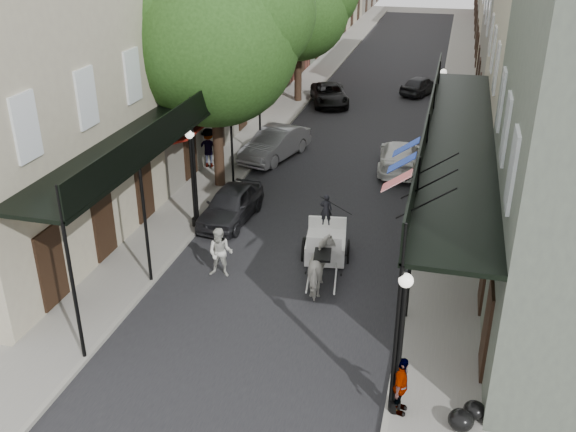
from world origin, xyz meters
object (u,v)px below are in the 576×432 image
Objects in this scene: pedestrian_walking at (221,253)px; car_left_mid at (275,144)px; horse at (322,268)px; car_right_near at (399,156)px; car_left_near at (231,204)px; lamppost_right_far at (440,105)px; tree_near at (224,32)px; lamppost_left at (193,177)px; pedestrian_sidewalk_right at (401,386)px; car_left_far at (329,94)px; carriage at (327,226)px; car_right_far at (421,85)px; lamppost_right_near at (400,343)px; tree_far at (305,4)px; pedestrian_sidewalk_left at (209,148)px.

pedestrian_walking reaches higher than car_left_mid.
horse is 11.07m from car_right_near.
lamppost_right_far is at bearing 60.15° from car_left_near.
tree_near is at bearing 113.01° from car_left_near.
lamppost_left is 11.59m from pedestrian_sidewalk_right.
pedestrian_sidewalk_right is (0.10, -20.00, -1.17)m from lamppost_right_far.
lamppost_left is at bearing -112.34° from car_left_far.
carriage reaches higher than pedestrian_walking.
car_right_far is (-1.50, 9.79, -1.45)m from lamppost_right_far.
car_left_mid is (-7.37, -4.00, -1.33)m from lamppost_right_far.
lamppost_right_far is at bearing 43.31° from tree_near.
pedestrian_sidewalk_right reaches higher than car_right_near.
lamppost_right_near is at bearing -75.20° from carriage.
horse is 2.42m from carriage.
car_left_mid is at bearing -151.51° from lamppost_right_far.
tree_far is 20.09m from carriage.
pedestrian_sidewalk_left is (-9.90, -6.10, -1.03)m from lamppost_right_far.
pedestrian_walking is 0.43× the size of car_left_near.
pedestrian_sidewalk_right is 0.34× the size of car_right_near.
pedestrian_walking is 0.38× the size of car_right_near.
lamppost_right_far is at bearing -59.39° from car_left_far.
tree_near is at bearing 41.29° from pedestrian_sidewalk_right.
pedestrian_sidewalk_right is (3.23, -7.39, -0.13)m from carriage.
lamppost_left reaches higher than carriage.
carriage is at bearing 112.95° from lamppost_right_near.
car_right_far is at bearing 18.29° from car_left_far.
pedestrian_sidewalk_right is (8.45, -26.18, -4.96)m from tree_far.
tree_far is 2.46× the size of car_right_far.
tree_far is 21.87m from pedestrian_walking.
tree_near is 15.39m from lamppost_right_near.
carriage reaches higher than car_right_far.
horse is at bearing -97.03° from car_left_far.
tree_near is 2.17× the size of car_right_near.
car_left_near is 7.00m from car_left_mid.
car_left_far is at bearing 91.76° from car_left_near.
lamppost_right_far is at bearing 90.00° from lamppost_right_near.
car_right_far is (6.85, 3.61, -5.24)m from tree_far.
car_left_mid is (0.93, 3.82, -5.76)m from tree_near.
lamppost_left reaches higher than horse.
pedestrian_sidewalk_right reaches higher than car_left_far.
car_right_near is at bearing 50.05° from lamppost_left.
horse is at bearing -28.97° from lamppost_left.
horse reaches higher than car_right_far.
car_left_near is (-7.25, 9.00, -0.22)m from pedestrian_sidewalk_right.
lamppost_right_far reaches higher than pedestrian_sidewalk_left.
car_left_far is (-6.83, 26.00, -0.27)m from pedestrian_sidewalk_right.
pedestrian_walking is at bearing 63.68° from car_right_near.
car_left_far is (-3.94, 21.00, -0.16)m from horse.
tree_far reaches higher than lamppost_right_far.
carriage reaches higher than pedestrian_sidewalk_left.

